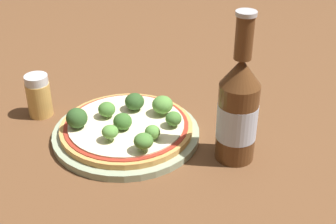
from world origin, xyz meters
name	(u,v)px	position (x,y,z in m)	size (l,w,h in m)	color
ground_plane	(136,138)	(0.00, 0.00, 0.00)	(3.00, 3.00, 0.00)	brown
plate	(126,133)	(-0.01, -0.01, 0.01)	(0.25, 0.25, 0.01)	#93A384
pizza	(126,126)	(-0.01, -0.01, 0.02)	(0.22, 0.22, 0.01)	tan
broccoli_floret_0	(152,132)	(0.05, 0.01, 0.04)	(0.02, 0.02, 0.02)	#89A866
broccoli_floret_1	(135,102)	(-0.05, 0.02, 0.04)	(0.03, 0.03, 0.03)	#89A866
broccoli_floret_2	(77,118)	(-0.04, -0.09, 0.04)	(0.04, 0.04, 0.03)	#89A866
broccoli_floret_3	(122,120)	(0.00, -0.02, 0.04)	(0.03, 0.03, 0.03)	#89A866
broccoli_floret_4	(162,105)	(-0.01, 0.06, 0.04)	(0.04, 0.04, 0.03)	#89A866
broccoli_floret_5	(110,132)	(0.02, -0.05, 0.04)	(0.03, 0.03, 0.03)	#89A866
broccoli_floret_6	(107,109)	(-0.05, -0.03, 0.04)	(0.03, 0.03, 0.03)	#89A866
broccoli_floret_7	(174,119)	(0.03, 0.06, 0.04)	(0.03, 0.03, 0.03)	#89A866
broccoli_floret_8	(143,141)	(0.07, -0.02, 0.04)	(0.03, 0.03, 0.03)	#89A866
beer_bottle	(238,109)	(0.11, 0.12, 0.09)	(0.06, 0.06, 0.24)	#563319
pepper_shaker	(39,96)	(-0.15, -0.13, 0.04)	(0.04, 0.04, 0.08)	tan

